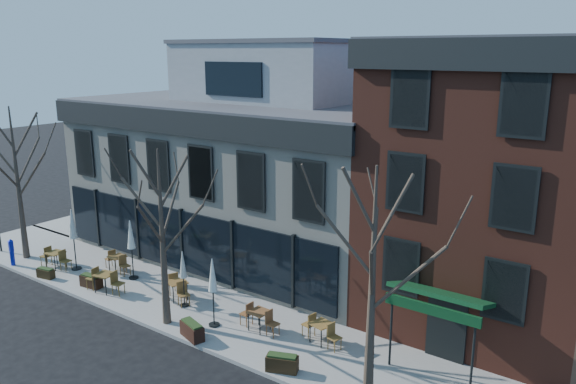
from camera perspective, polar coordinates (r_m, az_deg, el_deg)
The scene contains 23 objects.
ground at distance 28.02m, azimuth -10.39°, elevation -8.55°, with size 120.00×120.00×0.00m, color black.
sidewalk_front at distance 24.49m, azimuth -8.68°, elevation -11.74°, with size 33.50×4.70×0.15m, color gray.
sidewalk_side at distance 39.80m, azimuth -15.49°, elevation -1.86°, with size 4.50×12.00×0.15m, color gray.
corner_building at distance 30.14m, azimuth -3.76°, elevation 2.69°, with size 18.39×10.39×11.10m.
red_brick_building at distance 23.98m, azimuth 20.67°, elevation 1.03°, with size 8.20×11.78×11.18m.
tree_corner at distance 31.65m, azimuth -25.77°, elevation 0.96°, with size 3.93×3.98×7.92m.
tree_mid at distance 22.15m, azimuth -12.65°, elevation -4.38°, with size 3.50×3.55×7.04m.
tree_right at distance 16.81m, azimuth 8.57°, elevation -9.45°, with size 3.72×3.77×7.48m.
call_box at distance 31.66m, azimuth -26.27°, elevation -5.42°, with size 0.28×0.28×1.39m.
cafe_set_0 at distance 30.45m, azimuth -22.54°, elevation -6.21°, with size 1.97×0.86×1.01m.
cafe_set_1 at distance 28.96m, azimuth -16.93°, elevation -6.80°, with size 1.88×0.83×0.97m.
cafe_set_2 at distance 26.79m, azimuth -18.09°, elevation -8.53°, with size 2.05×0.94×1.05m.
cafe_set_3 at distance 25.22m, azimuth -11.15°, elevation -9.55°, with size 1.98×1.23×1.03m.
cafe_set_4 at distance 22.28m, azimuth -2.93°, elevation -12.68°, with size 1.87×0.79×0.98m.
cafe_set_5 at distance 21.44m, azimuth 3.40°, elevation -13.85°, with size 1.88×0.88×0.96m.
umbrella_0 at distance 29.39m, azimuth -21.04°, elevation -3.37°, with size 0.49×0.49×3.09m.
umbrella_1 at distance 27.39m, azimuth -15.68°, elevation -4.50°, with size 0.46×0.46×2.89m.
umbrella_2 at distance 24.12m, azimuth -10.63°, elevation -7.55°, with size 0.39×0.39×2.45m.
umbrella_3 at distance 22.17m, azimuth -7.67°, elevation -8.73°, with size 0.45×0.45×2.80m.
planter_0 at distance 29.45m, azimuth -23.39°, elevation -7.56°, with size 0.93×0.51×0.49m.
planter_1 at distance 27.58m, azimuth -19.36°, elevation -8.52°, with size 1.12×0.56×0.60m.
planter_2 at distance 22.10m, azimuth -9.72°, elevation -13.66°, with size 1.23×0.77×0.64m.
planter_3 at distance 19.84m, azimuth -0.61°, elevation -16.97°, with size 1.17×0.81×0.61m.
Camera 1 is at (18.90, -17.70, 10.71)m, focal length 35.00 mm.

